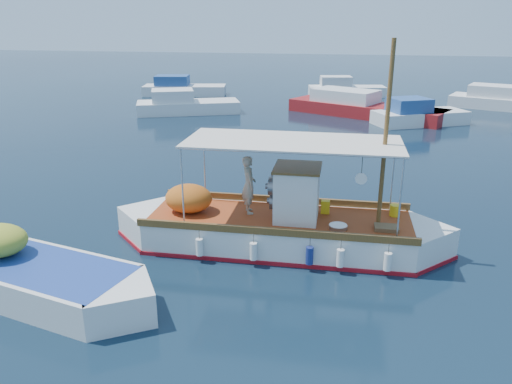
# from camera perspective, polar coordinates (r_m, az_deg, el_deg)

# --- Properties ---
(ground) EXTENTS (160.00, 160.00, 0.00)m
(ground) POSITION_cam_1_polar(r_m,az_deg,el_deg) (14.43, 3.13, -5.61)
(ground) COLOR black
(ground) RESTS_ON ground
(fishing_caique) EXTENTS (9.54, 2.79, 5.82)m
(fishing_caique) POSITION_cam_1_polar(r_m,az_deg,el_deg) (13.93, 2.39, -4.23)
(fishing_caique) COLOR white
(fishing_caique) RESTS_ON ground
(dinghy) EXTENTS (6.93, 3.12, 1.74)m
(dinghy) POSITION_cam_1_polar(r_m,az_deg,el_deg) (12.91, -24.71, -8.83)
(dinghy) COLOR white
(dinghy) RESTS_ON ground
(bg_boat_nw) EXTENTS (7.14, 4.70, 1.80)m
(bg_boat_nw) POSITION_cam_1_polar(r_m,az_deg,el_deg) (34.34, -8.11, 9.72)
(bg_boat_nw) COLOR silver
(bg_boat_nw) RESTS_ON ground
(bg_boat_n) EXTENTS (10.45, 7.14, 1.80)m
(bg_boat_n) POSITION_cam_1_polar(r_m,az_deg,el_deg) (33.89, 11.95, 9.37)
(bg_boat_n) COLOR maroon
(bg_boat_n) RESTS_ON ground
(bg_boat_ne) EXTENTS (5.93, 4.42, 1.80)m
(bg_boat_ne) POSITION_cam_1_polar(r_m,az_deg,el_deg) (31.85, 17.97, 8.24)
(bg_boat_ne) COLOR silver
(bg_boat_ne) RESTS_ON ground
(bg_boat_e) EXTENTS (8.32, 5.33, 1.80)m
(bg_boat_e) POSITION_cam_1_polar(r_m,az_deg,el_deg) (39.74, 26.72, 9.17)
(bg_boat_e) COLOR silver
(bg_boat_e) RESTS_ON ground
(bg_boat_far_w) EXTENTS (7.05, 3.52, 1.80)m
(bg_boat_far_w) POSITION_cam_1_polar(r_m,az_deg,el_deg) (42.83, -8.44, 11.57)
(bg_boat_far_w) COLOR silver
(bg_boat_far_w) RESTS_ON ground
(bg_boat_far_n) EXTENTS (6.42, 3.08, 1.80)m
(bg_boat_far_n) POSITION_cam_1_polar(r_m,az_deg,el_deg) (42.41, 10.07, 11.41)
(bg_boat_far_n) COLOR silver
(bg_boat_far_n) RESTS_ON ground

